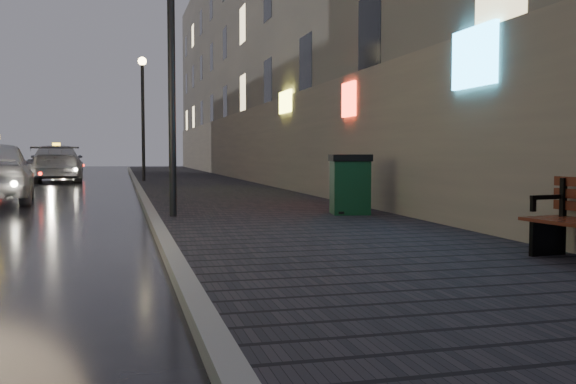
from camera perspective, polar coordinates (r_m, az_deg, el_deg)
name	(u,v)px	position (r m, az deg, el deg)	size (l,w,h in m)	color
ground	(21,300)	(6.46, -22.61, -8.86)	(120.00, 120.00, 0.00)	black
sidewalk	(194,183)	(27.45, -8.34, 0.81)	(4.60, 58.00, 0.15)	black
curb	(136,184)	(27.29, -13.35, 0.73)	(0.20, 58.00, 0.15)	slate
building_near	(249,48)	(32.28, -3.45, 12.68)	(1.80, 50.00, 13.00)	#605B54
lamp_near	(171,38)	(12.48, -10.34, 13.30)	(0.36, 0.36, 5.28)	black
lamp_far	(143,103)	(28.35, -12.78, 7.75)	(0.36, 0.36, 5.28)	black
trash_bin	(350,184)	(12.67, 5.52, 0.74)	(0.89, 0.89, 1.17)	black
taxi_mid	(57,164)	(32.21, -19.86, 2.39)	(2.35, 5.79, 1.68)	silver
car_far	(66,162)	(44.74, -19.15, 2.52)	(1.72, 4.28, 1.46)	#A9A7B0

